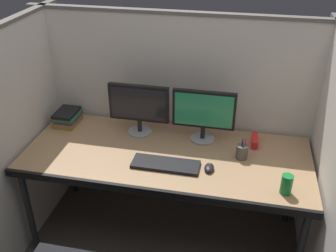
{
  "coord_description": "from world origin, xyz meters",
  "views": [
    {
      "loc": [
        0.45,
        -1.78,
        2.17
      ],
      "look_at": [
        0.0,
        0.35,
        0.92
      ],
      "focal_mm": 40.94,
      "sensor_mm": 36.0,
      "label": 1
    }
  ],
  "objects_px": {
    "monitor_right": "(204,113)",
    "computer_mouse": "(209,168)",
    "soda_can": "(287,184)",
    "desk": "(166,160)",
    "monitor_left": "(139,106)",
    "red_stapler": "(255,141)",
    "book_stack": "(68,117)",
    "pen_cup": "(242,152)",
    "keyboard_main": "(166,164)"
  },
  "relations": [
    {
      "from": "monitor_right",
      "to": "computer_mouse",
      "type": "height_order",
      "value": "monitor_right"
    },
    {
      "from": "red_stapler",
      "to": "book_stack",
      "type": "xyz_separation_m",
      "value": [
        -1.39,
        0.01,
        0.02
      ]
    },
    {
      "from": "keyboard_main",
      "to": "computer_mouse",
      "type": "height_order",
      "value": "computer_mouse"
    },
    {
      "from": "monitor_right",
      "to": "book_stack",
      "type": "bearing_deg",
      "value": 178.47
    },
    {
      "from": "computer_mouse",
      "to": "soda_can",
      "type": "bearing_deg",
      "value": -15.78
    },
    {
      "from": "computer_mouse",
      "to": "pen_cup",
      "type": "bearing_deg",
      "value": 42.62
    },
    {
      "from": "desk",
      "to": "soda_can",
      "type": "xyz_separation_m",
      "value": [
        0.75,
        -0.25,
        0.11
      ]
    },
    {
      "from": "pen_cup",
      "to": "soda_can",
      "type": "xyz_separation_m",
      "value": [
        0.26,
        -0.3,
        0.01
      ]
    },
    {
      "from": "book_stack",
      "to": "soda_can",
      "type": "bearing_deg",
      "value": -17.86
    },
    {
      "from": "desk",
      "to": "pen_cup",
      "type": "bearing_deg",
      "value": 6.64
    },
    {
      "from": "computer_mouse",
      "to": "soda_can",
      "type": "relative_size",
      "value": 0.79
    },
    {
      "from": "keyboard_main",
      "to": "computer_mouse",
      "type": "bearing_deg",
      "value": 2.63
    },
    {
      "from": "desk",
      "to": "pen_cup",
      "type": "distance_m",
      "value": 0.51
    },
    {
      "from": "monitor_right",
      "to": "book_stack",
      "type": "distance_m",
      "value": 1.04
    },
    {
      "from": "red_stapler",
      "to": "pen_cup",
      "type": "xyz_separation_m",
      "value": [
        -0.08,
        -0.19,
        0.02
      ]
    },
    {
      "from": "computer_mouse",
      "to": "red_stapler",
      "type": "xyz_separation_m",
      "value": [
        0.27,
        0.37,
        0.01
      ]
    },
    {
      "from": "red_stapler",
      "to": "book_stack",
      "type": "bearing_deg",
      "value": 179.54
    },
    {
      "from": "monitor_right",
      "to": "computer_mouse",
      "type": "distance_m",
      "value": 0.41
    },
    {
      "from": "monitor_left",
      "to": "book_stack",
      "type": "xyz_separation_m",
      "value": [
        -0.57,
        0.02,
        -0.16
      ]
    },
    {
      "from": "red_stapler",
      "to": "soda_can",
      "type": "bearing_deg",
      "value": -69.79
    },
    {
      "from": "monitor_right",
      "to": "soda_can",
      "type": "relative_size",
      "value": 3.52
    },
    {
      "from": "desk",
      "to": "book_stack",
      "type": "xyz_separation_m",
      "value": [
        -0.82,
        0.26,
        0.1
      ]
    },
    {
      "from": "keyboard_main",
      "to": "desk",
      "type": "bearing_deg",
      "value": 101.0
    },
    {
      "from": "monitor_left",
      "to": "pen_cup",
      "type": "height_order",
      "value": "monitor_left"
    },
    {
      "from": "pen_cup",
      "to": "desk",
      "type": "bearing_deg",
      "value": -173.36
    },
    {
      "from": "desk",
      "to": "monitor_right",
      "type": "relative_size",
      "value": 4.42
    },
    {
      "from": "computer_mouse",
      "to": "book_stack",
      "type": "relative_size",
      "value": 0.43
    },
    {
      "from": "keyboard_main",
      "to": "red_stapler",
      "type": "height_order",
      "value": "red_stapler"
    },
    {
      "from": "desk",
      "to": "monitor_left",
      "type": "height_order",
      "value": "monitor_left"
    },
    {
      "from": "monitor_left",
      "to": "keyboard_main",
      "type": "relative_size",
      "value": 1.0
    },
    {
      "from": "red_stapler",
      "to": "book_stack",
      "type": "height_order",
      "value": "book_stack"
    },
    {
      "from": "monitor_left",
      "to": "pen_cup",
      "type": "relative_size",
      "value": 2.77
    },
    {
      "from": "book_stack",
      "to": "pen_cup",
      "type": "bearing_deg",
      "value": -8.74
    },
    {
      "from": "book_stack",
      "to": "monitor_left",
      "type": "bearing_deg",
      "value": -2.44
    },
    {
      "from": "computer_mouse",
      "to": "desk",
      "type": "bearing_deg",
      "value": 158.4
    },
    {
      "from": "monitor_left",
      "to": "book_stack",
      "type": "bearing_deg",
      "value": 177.56
    },
    {
      "from": "soda_can",
      "to": "keyboard_main",
      "type": "bearing_deg",
      "value": 171.0
    },
    {
      "from": "desk",
      "to": "monitor_right",
      "type": "distance_m",
      "value": 0.41
    },
    {
      "from": "computer_mouse",
      "to": "book_stack",
      "type": "bearing_deg",
      "value": 161.31
    },
    {
      "from": "monitor_left",
      "to": "keyboard_main",
      "type": "bearing_deg",
      "value": -53.45
    },
    {
      "from": "desk",
      "to": "book_stack",
      "type": "relative_size",
      "value": 8.43
    },
    {
      "from": "keyboard_main",
      "to": "monitor_right",
      "type": "bearing_deg",
      "value": 62.72
    },
    {
      "from": "desk",
      "to": "computer_mouse",
      "type": "bearing_deg",
      "value": -21.6
    },
    {
      "from": "monitor_left",
      "to": "soda_can",
      "type": "bearing_deg",
      "value": -25.71
    },
    {
      "from": "red_stapler",
      "to": "book_stack",
      "type": "relative_size",
      "value": 0.67
    },
    {
      "from": "keyboard_main",
      "to": "pen_cup",
      "type": "relative_size",
      "value": 2.77
    },
    {
      "from": "desk",
      "to": "keyboard_main",
      "type": "bearing_deg",
      "value": -79.0
    },
    {
      "from": "keyboard_main",
      "to": "red_stapler",
      "type": "bearing_deg",
      "value": 34.75
    },
    {
      "from": "monitor_left",
      "to": "computer_mouse",
      "type": "height_order",
      "value": "monitor_left"
    },
    {
      "from": "monitor_right",
      "to": "computer_mouse",
      "type": "xyz_separation_m",
      "value": [
        0.09,
        -0.35,
        -0.2
      ]
    }
  ]
}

